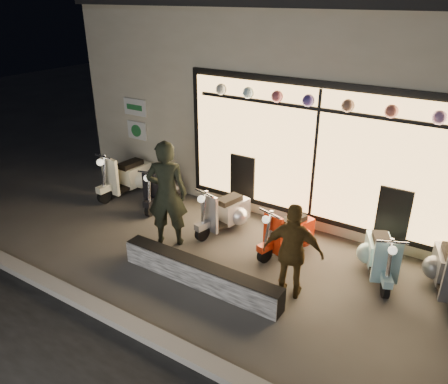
% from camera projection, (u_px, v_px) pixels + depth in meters
% --- Properties ---
extents(ground, '(40.00, 40.00, 0.00)m').
position_uv_depth(ground, '(221.00, 264.00, 7.48)').
color(ground, '#383533').
rests_on(ground, ground).
extents(kerb, '(40.00, 0.25, 0.12)m').
position_uv_depth(kerb, '(141.00, 331.00, 5.92)').
color(kerb, slate).
rests_on(kerb, ground).
extents(shop_building, '(10.20, 6.23, 4.20)m').
position_uv_depth(shop_building, '(334.00, 91.00, 10.42)').
color(shop_building, beige).
rests_on(shop_building, ground).
extents(graffiti_barrier, '(2.84, 0.28, 0.40)m').
position_uv_depth(graffiti_barrier, '(200.00, 274.00, 6.88)').
color(graffiti_barrier, black).
rests_on(graffiti_barrier, ground).
extents(scooter_silver, '(0.60, 1.30, 0.92)m').
position_uv_depth(scooter_silver, '(228.00, 211.00, 8.48)').
color(scooter_silver, black).
rests_on(scooter_silver, ground).
extents(scooter_red, '(0.64, 1.25, 0.90)m').
position_uv_depth(scooter_red, '(291.00, 231.00, 7.78)').
color(scooter_red, black).
rests_on(scooter_red, ground).
extents(scooter_black, '(0.63, 1.30, 0.92)m').
position_uv_depth(scooter_black, '(163.00, 187.00, 9.52)').
color(scooter_black, black).
rests_on(scooter_black, ground).
extents(scooter_cream, '(0.52, 1.45, 1.04)m').
position_uv_depth(scooter_cream, '(130.00, 175.00, 10.02)').
color(scooter_cream, black).
rests_on(scooter_cream, ground).
extents(scooter_blue, '(0.73, 1.24, 0.90)m').
position_uv_depth(scooter_blue, '(380.00, 253.00, 7.12)').
color(scooter_blue, black).
rests_on(scooter_blue, ground).
extents(man, '(0.86, 0.76, 1.98)m').
position_uv_depth(man, '(167.00, 194.00, 7.73)').
color(man, black).
rests_on(man, ground).
extents(woman, '(0.96, 0.58, 1.53)m').
position_uv_depth(woman, '(293.00, 252.00, 6.41)').
color(woman, brown).
rests_on(woman, ground).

